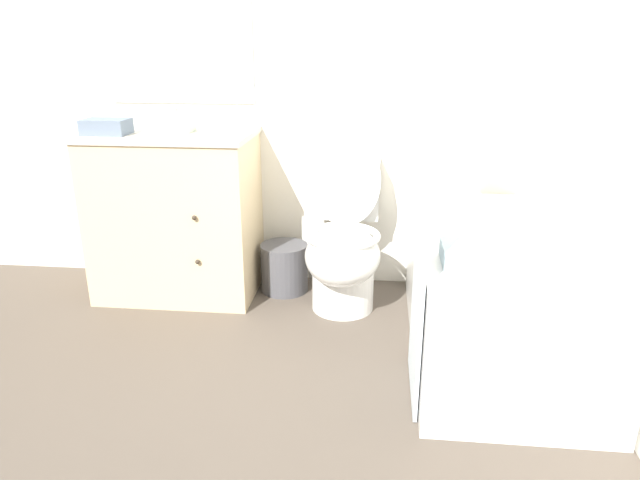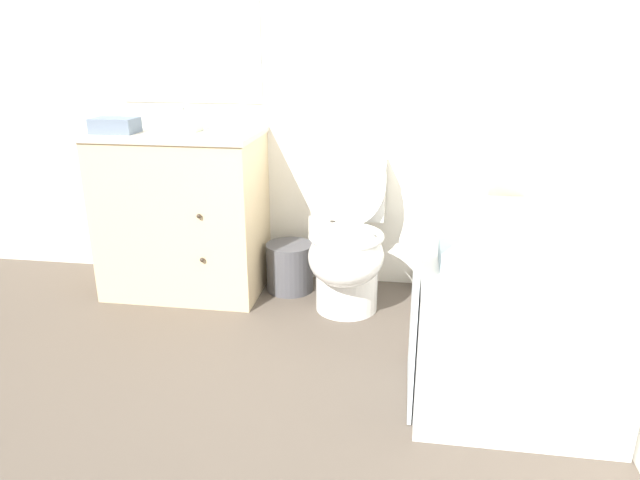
{
  "view_description": "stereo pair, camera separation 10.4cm",
  "coord_description": "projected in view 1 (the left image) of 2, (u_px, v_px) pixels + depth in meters",
  "views": [
    {
      "loc": [
        0.3,
        -1.6,
        1.35
      ],
      "look_at": [
        0.06,
        0.69,
        0.54
      ],
      "focal_mm": 32.0,
      "sensor_mm": 36.0,
      "label": 1
    },
    {
      "loc": [
        0.4,
        -1.59,
        1.35
      ],
      "look_at": [
        0.06,
        0.69,
        0.54
      ],
      "focal_mm": 32.0,
      "sensor_mm": 36.0,
      "label": 2
    }
  ],
  "objects": [
    {
      "name": "soap_dispenser",
      "position": [
        237.0,
        120.0,
        2.96
      ],
      "size": [
        0.07,
        0.07,
        0.13
      ],
      "color": "white",
      "rests_on": "vanity_cabinet"
    },
    {
      "name": "bath_towel_folded",
      "position": [
        485.0,
        256.0,
        2.14
      ],
      "size": [
        0.32,
        0.23,
        0.07
      ],
      "color": "silver",
      "rests_on": "bathtub"
    },
    {
      "name": "sink_faucet",
      "position": [
        180.0,
        120.0,
        3.11
      ],
      "size": [
        0.14,
        0.12,
        0.12
      ],
      "color": "silver",
      "rests_on": "vanity_cabinet"
    },
    {
      "name": "shower_curtain",
      "position": [
        426.0,
        159.0,
        2.01
      ],
      "size": [
        0.02,
        0.44,
        1.9
      ],
      "color": "silver",
      "rests_on": "ground_plane"
    },
    {
      "name": "bathtub",
      "position": [
        496.0,
        291.0,
        2.58
      ],
      "size": [
        0.73,
        1.41,
        0.55
      ],
      "color": "white",
      "rests_on": "ground_plane"
    },
    {
      "name": "tissue_box",
      "position": [
        180.0,
        124.0,
        2.93
      ],
      "size": [
        0.13,
        0.12,
        0.11
      ],
      "color": "silver",
      "rests_on": "vanity_cabinet"
    },
    {
      "name": "hand_towel_folded",
      "position": [
        106.0,
        127.0,
        2.86
      ],
      "size": [
        0.22,
        0.15,
        0.08
      ],
      "color": "slate",
      "rests_on": "vanity_cabinet"
    },
    {
      "name": "wastebasket",
      "position": [
        284.0,
        268.0,
        3.21
      ],
      "size": [
        0.26,
        0.26,
        0.27
      ],
      "color": "#4C4C51",
      "rests_on": "ground_plane"
    },
    {
      "name": "toilet",
      "position": [
        344.0,
        246.0,
        2.95
      ],
      "size": [
        0.38,
        0.67,
        0.88
      ],
      "color": "white",
      "rests_on": "ground_plane"
    },
    {
      "name": "wall_back",
      "position": [
        325.0,
        59.0,
        3.02
      ],
      "size": [
        8.0,
        0.06,
        2.5
      ],
      "color": "white",
      "rests_on": "ground_plane"
    },
    {
      "name": "vanity_cabinet",
      "position": [
        177.0,
        213.0,
        3.1
      ],
      "size": [
        0.87,
        0.55,
        0.9
      ],
      "color": "beige",
      "rests_on": "ground_plane"
    },
    {
      "name": "ground_plane",
      "position": [
        282.0,
        451.0,
        1.98
      ],
      "size": [
        14.0,
        14.0,
        0.0
      ],
      "primitive_type": "plane",
      "color": "brown"
    },
    {
      "name": "wall_right",
      "position": [
        633.0,
        67.0,
        2.16
      ],
      "size": [
        0.05,
        2.53,
        2.5
      ],
      "color": "white",
      "rests_on": "ground_plane"
    }
  ]
}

